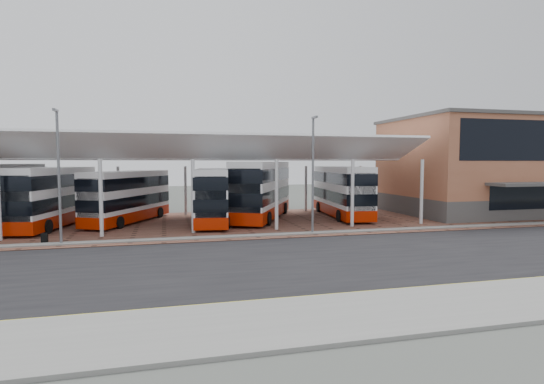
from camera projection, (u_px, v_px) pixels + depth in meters
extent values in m
plane|color=#474B46|center=(317.00, 255.00, 22.84)|extent=(140.00, 140.00, 0.00)
cube|color=black|center=(324.00, 258.00, 21.88)|extent=(120.00, 14.00, 0.02)
cube|color=brown|center=(286.00, 221.00, 35.90)|extent=(72.00, 16.00, 0.06)
cube|color=slate|center=(411.00, 309.00, 14.14)|extent=(120.00, 4.00, 0.14)
cube|color=slate|center=(285.00, 234.00, 28.83)|extent=(120.00, 0.80, 0.14)
cube|color=yellow|center=(381.00, 293.00, 16.07)|extent=(120.00, 0.12, 0.01)
cube|color=yellow|center=(377.00, 290.00, 16.36)|extent=(120.00, 0.12, 0.01)
cylinder|color=silver|center=(46.00, 193.00, 37.12)|extent=(0.26, 0.26, 4.60)
cylinder|color=silver|center=(101.00, 198.00, 27.94)|extent=(0.26, 0.26, 5.20)
cylinder|color=silver|center=(118.00, 192.00, 38.60)|extent=(0.26, 0.26, 4.60)
cylinder|color=silver|center=(193.00, 197.00, 29.41)|extent=(0.26, 0.26, 5.20)
cylinder|color=silver|center=(186.00, 191.00, 40.07)|extent=(0.26, 0.26, 4.60)
cylinder|color=silver|center=(277.00, 195.00, 30.88)|extent=(0.26, 0.26, 5.20)
cylinder|color=silver|center=(248.00, 190.00, 41.54)|extent=(0.26, 0.26, 4.60)
cylinder|color=silver|center=(352.00, 193.00, 32.35)|extent=(0.26, 0.26, 5.20)
cylinder|color=silver|center=(306.00, 189.00, 43.01)|extent=(0.26, 0.26, 4.60)
cylinder|color=silver|center=(422.00, 192.00, 33.83)|extent=(0.26, 0.26, 5.20)
cylinder|color=silver|center=(360.00, 188.00, 44.48)|extent=(0.26, 0.26, 4.60)
cube|color=white|center=(191.00, 147.00, 31.29)|extent=(37.00, 4.95, 1.95)
cube|color=white|center=(187.00, 152.00, 36.72)|extent=(37.00, 7.12, 1.43)
cube|color=#4C4947|center=(487.00, 204.00, 41.96)|extent=(18.00, 12.00, 1.80)
cube|color=#A96546|center=(488.00, 158.00, 41.65)|extent=(18.00, 12.00, 7.20)
cube|color=black|center=(540.00, 141.00, 35.85)|extent=(16.00, 0.25, 3.40)
cube|color=black|center=(538.00, 196.00, 36.17)|extent=(10.00, 0.25, 2.20)
cube|color=#4C4947|center=(489.00, 120.00, 41.39)|extent=(18.40, 12.40, 0.30)
cylinder|color=slate|center=(59.00, 179.00, 25.22)|extent=(0.16, 0.16, 8.00)
cube|color=slate|center=(55.00, 110.00, 24.65)|extent=(0.15, 0.90, 0.15)
cylinder|color=slate|center=(313.00, 176.00, 29.15)|extent=(0.16, 0.16, 8.00)
cube|color=slate|center=(315.00, 117.00, 28.58)|extent=(0.15, 0.90, 0.15)
cylinder|color=black|center=(1.00, 216.00, 34.73)|extent=(0.82, 1.04, 1.05)
cylinder|color=black|center=(25.00, 217.00, 33.90)|extent=(0.82, 1.04, 1.05)
cube|color=white|center=(53.00, 195.00, 32.43)|extent=(4.68, 11.22, 4.28)
cube|color=#A71700|center=(53.00, 218.00, 32.55)|extent=(4.73, 11.27, 0.90)
cube|color=black|center=(53.00, 201.00, 32.46)|extent=(4.73, 11.27, 0.95)
cube|color=black|center=(52.00, 180.00, 32.35)|extent=(4.73, 11.27, 0.95)
cube|color=black|center=(12.00, 203.00, 27.03)|extent=(2.21, 0.56, 3.58)
cylinder|color=black|center=(11.00, 227.00, 29.02)|extent=(0.48, 1.03, 1.00)
cylinder|color=black|center=(48.00, 227.00, 29.12)|extent=(0.48, 1.03, 1.00)
cylinder|color=black|center=(58.00, 214.00, 36.00)|extent=(0.48, 1.03, 1.00)
cylinder|color=black|center=(88.00, 214.00, 36.10)|extent=(0.48, 1.03, 1.00)
cube|color=white|center=(128.00, 195.00, 34.67)|extent=(6.49, 10.15, 3.97)
cube|color=#A71700|center=(129.00, 215.00, 34.78)|extent=(6.54, 10.20, 0.83)
cube|color=black|center=(128.00, 200.00, 34.70)|extent=(6.54, 10.20, 0.88)
cube|color=black|center=(128.00, 182.00, 34.60)|extent=(6.54, 10.20, 0.88)
cube|color=black|center=(90.00, 202.00, 29.76)|extent=(1.91, 0.98, 3.32)
cylinder|color=black|center=(92.00, 222.00, 31.84)|extent=(0.63, 0.94, 0.92)
cylinder|color=black|center=(120.00, 222.00, 31.39)|extent=(0.63, 0.94, 0.92)
cylinder|color=black|center=(136.00, 212.00, 38.20)|extent=(0.63, 0.94, 0.92)
cylinder|color=black|center=(160.00, 212.00, 37.74)|extent=(0.63, 0.94, 0.92)
cube|color=white|center=(212.00, 194.00, 34.56)|extent=(3.67, 10.79, 4.13)
cube|color=#A71700|center=(212.00, 215.00, 34.68)|extent=(3.72, 10.83, 0.87)
cube|color=black|center=(212.00, 200.00, 34.59)|extent=(3.72, 10.83, 0.91)
cube|color=black|center=(212.00, 181.00, 34.49)|extent=(3.72, 10.83, 0.91)
cube|color=black|center=(211.00, 201.00, 29.39)|extent=(2.16, 0.36, 3.46)
cylinder|color=black|center=(195.00, 223.00, 31.19)|extent=(0.38, 0.99, 0.96)
cylinder|color=black|center=(228.00, 222.00, 31.49)|extent=(0.38, 0.99, 0.96)
cylinder|color=black|center=(199.00, 212.00, 37.89)|extent=(0.38, 0.99, 0.96)
cylinder|color=black|center=(226.00, 212.00, 38.19)|extent=(0.38, 0.99, 0.96)
cube|color=white|center=(262.00, 189.00, 36.88)|extent=(7.64, 11.98, 4.68)
cube|color=#A71700|center=(262.00, 211.00, 37.01)|extent=(7.69, 12.04, 0.98)
cube|color=black|center=(262.00, 194.00, 36.91)|extent=(7.69, 12.04, 1.03)
cube|color=black|center=(262.00, 174.00, 36.79)|extent=(7.69, 12.04, 1.03)
cube|color=black|center=(244.00, 195.00, 31.08)|extent=(2.26, 1.16, 3.92)
cylinder|color=black|center=(235.00, 218.00, 33.54)|extent=(0.75, 1.11, 1.09)
cylinder|color=black|center=(268.00, 218.00, 33.00)|extent=(0.75, 1.11, 1.09)
cylinder|color=black|center=(257.00, 207.00, 41.04)|extent=(0.75, 1.11, 1.09)
cylinder|color=black|center=(285.00, 208.00, 40.50)|extent=(0.75, 1.11, 1.09)
cube|color=white|center=(342.00, 190.00, 38.51)|extent=(3.71, 11.14, 4.27)
cube|color=#A71700|center=(341.00, 209.00, 38.63)|extent=(3.75, 11.19, 0.89)
cube|color=black|center=(341.00, 195.00, 38.54)|extent=(3.75, 11.19, 0.94)
cube|color=black|center=(342.00, 178.00, 38.43)|extent=(3.75, 11.19, 0.94)
cube|color=black|center=(362.00, 196.00, 33.16)|extent=(2.23, 0.35, 3.58)
cylinder|color=black|center=(339.00, 216.00, 35.01)|extent=(0.39, 1.02, 0.99)
cylinder|color=black|center=(368.00, 215.00, 35.35)|extent=(0.39, 1.02, 0.99)
cylinder|color=black|center=(319.00, 207.00, 41.93)|extent=(0.39, 1.02, 0.99)
cylinder|color=black|center=(343.00, 207.00, 42.26)|extent=(0.39, 1.02, 0.99)
cube|color=black|center=(45.00, 238.00, 25.72)|extent=(0.36, 0.26, 0.62)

